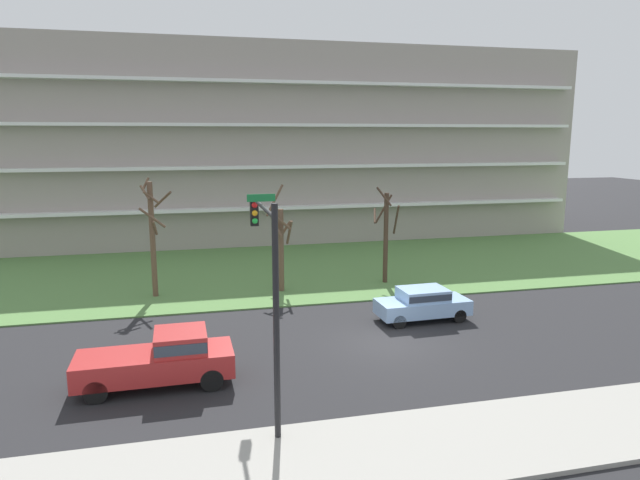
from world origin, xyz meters
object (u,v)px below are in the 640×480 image
sedan_blue_near_left (423,303)px  pickup_red_center_left (162,358)px  tree_left (281,244)px  traffic_signal_mast (267,270)px  tree_far_left (153,234)px  tree_center (386,233)px

sedan_blue_near_left → pickup_red_center_left: bearing=18.8°
tree_left → pickup_red_center_left: bearing=-119.0°
sedan_blue_near_left → traffic_signal_mast: 11.92m
sedan_blue_near_left → traffic_signal_mast: size_ratio=0.64×
tree_far_left → sedan_blue_near_left: bearing=-28.8°
tree_left → traffic_signal_mast: 14.34m
tree_left → sedan_blue_near_left: bearing=-48.4°
pickup_red_center_left → traffic_signal_mast: (3.37, -2.98, 3.69)m
tree_center → traffic_signal_mast: 17.02m
tree_center → tree_left: bearing=-176.6°
tree_center → traffic_signal_mast: size_ratio=0.84×
tree_far_left → tree_center: bearing=-0.3°
pickup_red_center_left → tree_left: bearing=60.0°
tree_far_left → tree_center: tree_far_left is taller
sedan_blue_near_left → pickup_red_center_left: 12.66m
traffic_signal_mast → tree_center: bearing=57.8°
tree_left → tree_center: (6.33, 0.38, 0.29)m
tree_far_left → pickup_red_center_left: (0.79, -11.43, -2.51)m
tree_far_left → traffic_signal_mast: 15.04m
tree_far_left → pickup_red_center_left: size_ratio=1.20×
tree_center → sedan_blue_near_left: size_ratio=1.30×
traffic_signal_mast → tree_far_left: bearing=106.1°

